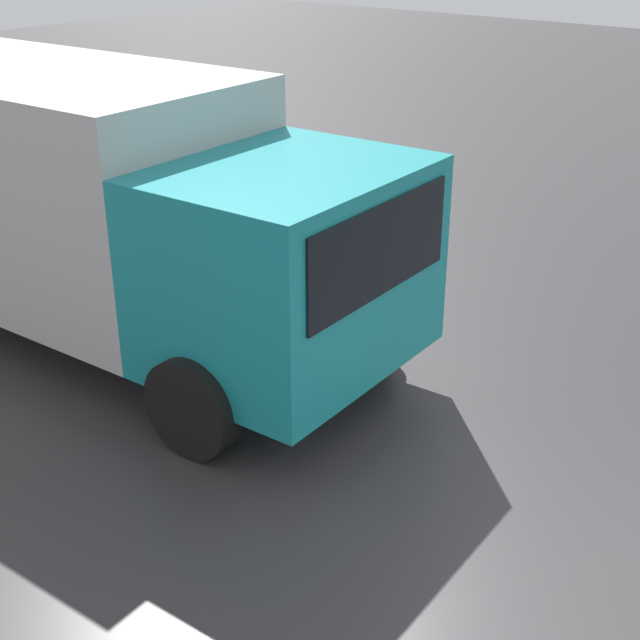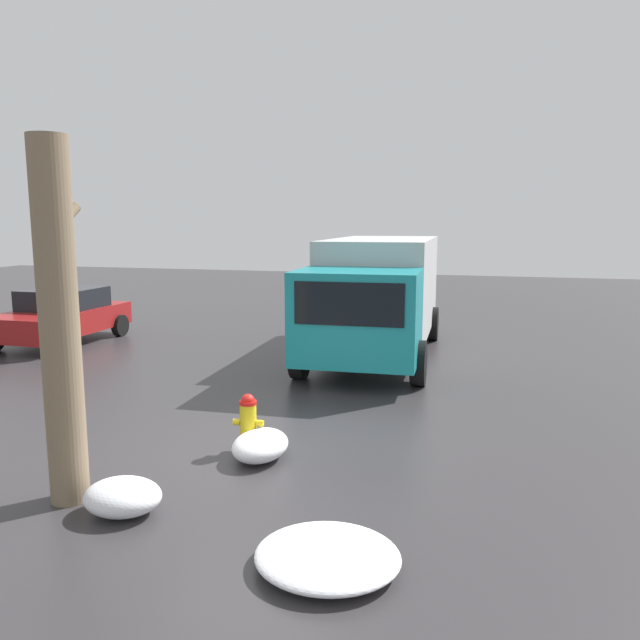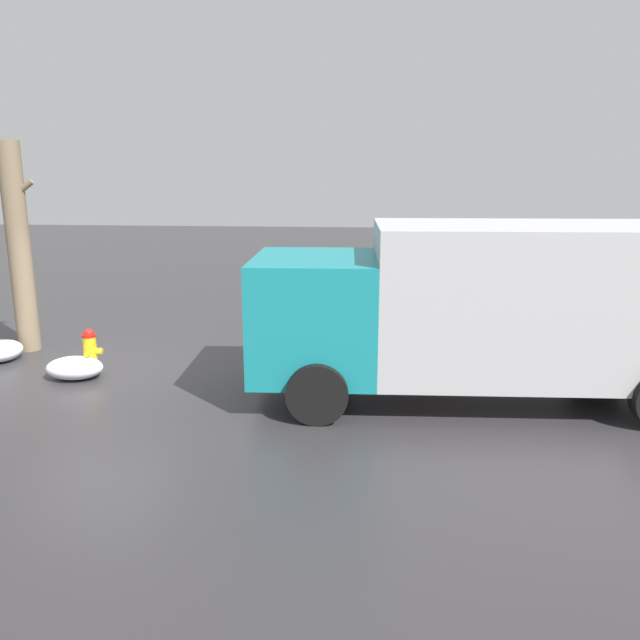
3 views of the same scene
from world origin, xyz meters
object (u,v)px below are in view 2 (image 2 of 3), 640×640
Objects in this scene: fire_hydrant at (248,422)px; delivery_truck at (378,292)px; tree_trunk at (59,324)px; parked_car at (61,315)px.

fire_hydrant is 7.01m from delivery_truck.
delivery_truck is at bearing -12.47° from tree_trunk.
fire_hydrant is 9.85m from parked_car.
tree_trunk is (-1.96, 1.42, 1.64)m from fire_hydrant.
tree_trunk is 0.56× the size of delivery_truck.
tree_trunk is at bearing 136.81° from fire_hydrant.
delivery_truck reaches higher than parked_car.
parked_car is at bearing 44.81° from fire_hydrant.
tree_trunk is at bearing 75.17° from delivery_truck.
delivery_truck reaches higher than fire_hydrant.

